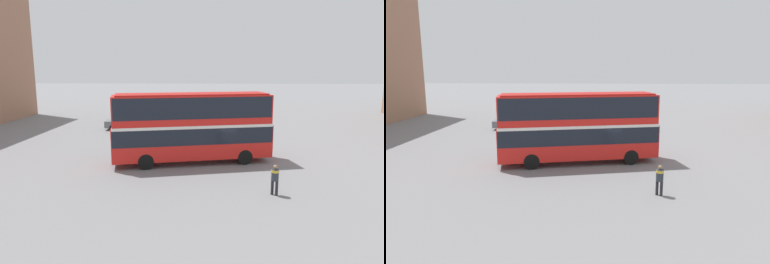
% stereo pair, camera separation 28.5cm
% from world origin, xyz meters
% --- Properties ---
extents(ground_plane, '(240.00, 240.00, 0.00)m').
position_xyz_m(ground_plane, '(0.00, 0.00, 0.00)').
color(ground_plane, slate).
extents(double_decker_bus, '(11.09, 4.83, 4.81)m').
position_xyz_m(double_decker_bus, '(-1.67, -0.33, 2.75)').
color(double_decker_bus, red).
rests_on(double_decker_bus, ground_plane).
extents(pedestrian_foreground, '(0.56, 0.56, 1.62)m').
position_xyz_m(pedestrian_foreground, '(2.88, -6.34, 0.99)').
color(pedestrian_foreground, '#232328').
rests_on(pedestrian_foreground, ground_plane).
extents(parked_car_kerb_near, '(4.55, 2.15, 1.41)m').
position_xyz_m(parked_car_kerb_near, '(-9.30, 12.47, 0.73)').
color(parked_car_kerb_near, slate).
rests_on(parked_car_kerb_near, ground_plane).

